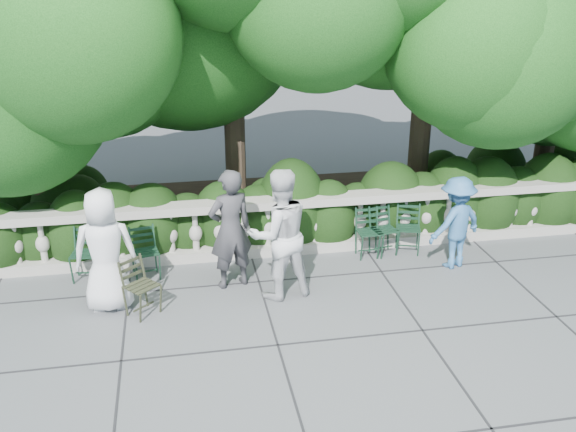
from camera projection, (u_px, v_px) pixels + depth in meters
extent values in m
plane|color=#4E5155|center=(300.00, 304.00, 9.39)|extent=(90.00, 90.00, 0.00)
cube|color=#9E998E|center=(280.00, 248.00, 11.00)|extent=(12.00, 0.32, 0.18)
cube|color=#9E998E|center=(279.00, 202.00, 10.69)|extent=(12.00, 0.36, 0.14)
cylinder|color=#3F3023|center=(41.00, 160.00, 11.31)|extent=(0.40, 0.40, 2.80)
ellipsoid|color=#103C10|center=(15.00, 29.00, 10.05)|extent=(5.28, 5.28, 3.96)
cylinder|color=#3F3023|center=(235.00, 127.00, 12.32)|extent=(0.40, 0.40, 3.40)
cylinder|color=#3F3023|center=(420.00, 138.00, 12.34)|extent=(0.40, 0.40, 3.00)
ellipsoid|color=#103C10|center=(440.00, 8.00, 11.02)|extent=(5.52, 5.52, 4.14)
cylinder|color=#3F3023|center=(547.00, 134.00, 13.37)|extent=(0.40, 0.40, 2.60)
ellipsoid|color=#103C10|center=(575.00, 32.00, 12.22)|extent=(4.80, 4.80, 3.60)
imported|color=white|center=(105.00, 251.00, 8.98)|extent=(0.89, 0.58, 1.81)
imported|color=#39383D|center=(230.00, 229.00, 9.60)|extent=(0.79, 0.63, 1.88)
imported|color=silver|center=(279.00, 234.00, 9.30)|extent=(1.10, 0.93, 1.98)
imported|color=teal|center=(456.00, 223.00, 10.30)|extent=(1.12, 0.87, 1.53)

